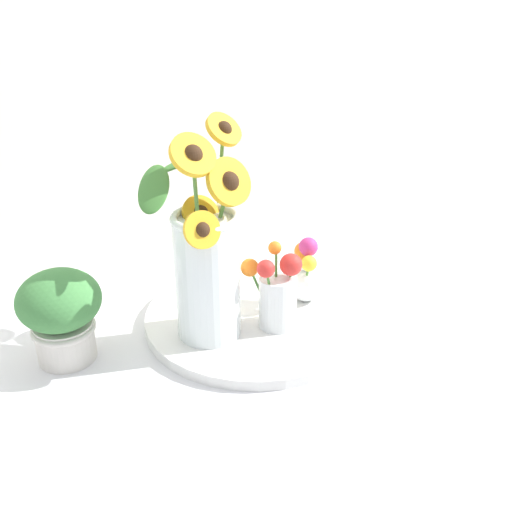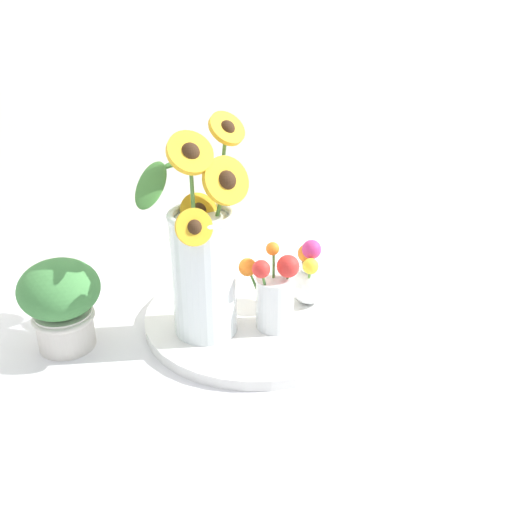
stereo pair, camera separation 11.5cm
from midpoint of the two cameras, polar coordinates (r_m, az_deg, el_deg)
name	(u,v)px [view 2 (the right image)]	position (r m, az deg, el deg)	size (l,w,h in m)	color
ground_plane	(279,330)	(1.20, 5.02, -7.10)	(6.00, 6.00, 0.00)	silver
serving_tray	(256,317)	(1.22, 2.72, -5.91)	(0.45, 0.45, 0.02)	white
mason_jar_sunflowers	(204,258)	(1.09, -1.98, -0.23)	(0.26, 0.18, 0.40)	silver
vase_small_center	(274,294)	(1.14, 4.62, -3.69)	(0.09, 0.09, 0.17)	white
vase_bulb_right	(309,278)	(1.23, 7.75, -2.14)	(0.08, 0.08, 0.14)	white
potted_plant	(61,300)	(1.14, -15.39, -4.18)	(0.15, 0.15, 0.18)	beige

